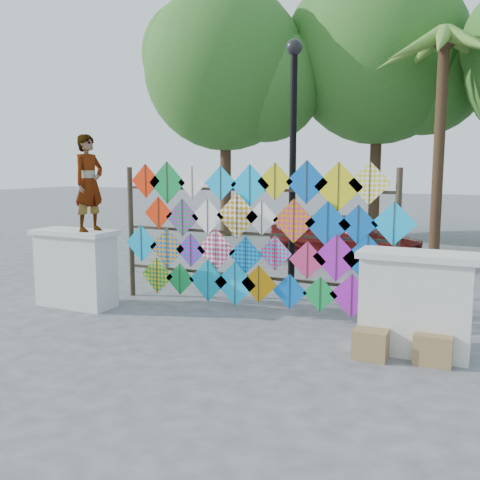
% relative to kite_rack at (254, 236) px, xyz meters
% --- Properties ---
extents(ground, '(80.00, 80.00, 0.00)m').
position_rel_kite_rack_xyz_m(ground, '(-0.12, -0.72, -1.22)').
color(ground, gray).
rests_on(ground, ground).
extents(parapet_left, '(1.40, 0.65, 1.28)m').
position_rel_kite_rack_xyz_m(parapet_left, '(-2.82, -0.92, -0.57)').
color(parapet_left, white).
rests_on(parapet_left, ground).
extents(parapet_right, '(1.40, 0.65, 1.28)m').
position_rel_kite_rack_xyz_m(parapet_right, '(2.58, -0.92, -0.57)').
color(parapet_right, white).
rests_on(parapet_right, ground).
extents(kite_rack, '(4.98, 0.24, 2.41)m').
position_rel_kite_rack_xyz_m(kite_rack, '(0.00, 0.00, 0.00)').
color(kite_rack, '#332A1C').
rests_on(kite_rack, ground).
extents(tree_west, '(5.85, 5.20, 8.01)m').
position_rel_kite_rack_xyz_m(tree_west, '(-4.52, 8.31, 4.16)').
color(tree_west, '#42321C').
rests_on(tree_west, ground).
extents(tree_mid, '(6.30, 5.60, 8.61)m').
position_rel_kite_rack_xyz_m(tree_mid, '(-0.02, 10.31, 4.55)').
color(tree_mid, '#42321C').
rests_on(tree_mid, ground).
extents(palm_tree, '(3.62, 3.62, 5.83)m').
position_rel_kite_rack_xyz_m(palm_tree, '(2.08, 7.28, 3.73)').
color(palm_tree, '#42321C').
rests_on(palm_tree, ground).
extents(vendor_woman, '(0.43, 0.60, 1.54)m').
position_rel_kite_rack_xyz_m(vendor_woman, '(-2.47, -0.92, 0.83)').
color(vendor_woman, '#99999E').
rests_on(vendor_woman, parapet_left).
extents(sedan, '(3.78, 1.87, 1.24)m').
position_rel_kite_rack_xyz_m(sedan, '(0.29, 4.82, -0.60)').
color(sedan, '#5A100F').
rests_on(sedan, ground).
extents(lamppost, '(0.28, 0.28, 4.46)m').
position_rel_kite_rack_xyz_m(lamppost, '(0.18, 1.28, 1.47)').
color(lamppost, black).
rests_on(lamppost, ground).
extents(cardboard_box_near, '(0.40, 0.36, 0.36)m').
position_rel_kite_rack_xyz_m(cardboard_box_near, '(2.13, -1.32, -1.04)').
color(cardboard_box_near, olive).
rests_on(cardboard_box_near, ground).
extents(cardboard_box_far, '(0.44, 0.40, 0.37)m').
position_rel_kite_rack_xyz_m(cardboard_box_far, '(2.83, -1.17, -1.04)').
color(cardboard_box_far, olive).
rests_on(cardboard_box_far, ground).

